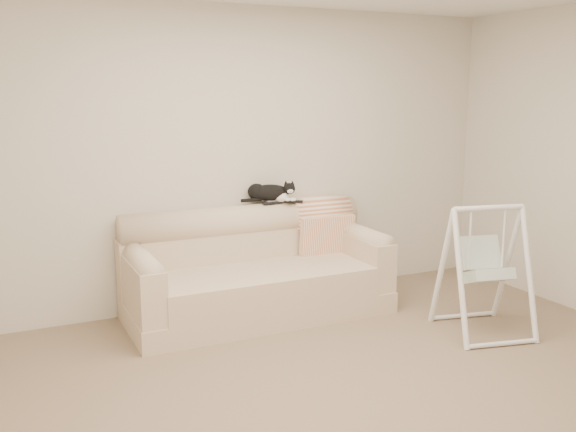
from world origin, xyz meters
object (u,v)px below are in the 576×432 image
(remote_a, at_px, (272,202))
(remote_b, at_px, (293,201))
(baby_swing, at_px, (484,269))
(sofa, at_px, (255,273))
(tuxedo_cat, at_px, (270,192))

(remote_a, bearing_deg, remote_b, -4.09)
(remote_b, distance_m, baby_swing, 1.75)
(sofa, xyz_separation_m, remote_b, (0.46, 0.21, 0.56))
(sofa, height_order, baby_swing, baby_swing)
(sofa, relative_size, tuxedo_cat, 4.52)
(remote_b, bearing_deg, remote_a, 175.91)
(remote_b, distance_m, tuxedo_cat, 0.23)
(sofa, height_order, remote_b, remote_b)
(remote_a, distance_m, tuxedo_cat, 0.09)
(baby_swing, bearing_deg, remote_a, 130.43)
(remote_a, height_order, baby_swing, baby_swing)
(remote_a, distance_m, baby_swing, 1.88)
(remote_a, distance_m, remote_b, 0.20)
(sofa, xyz_separation_m, tuxedo_cat, (0.26, 0.26, 0.64))
(remote_a, height_order, tuxedo_cat, tuxedo_cat)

